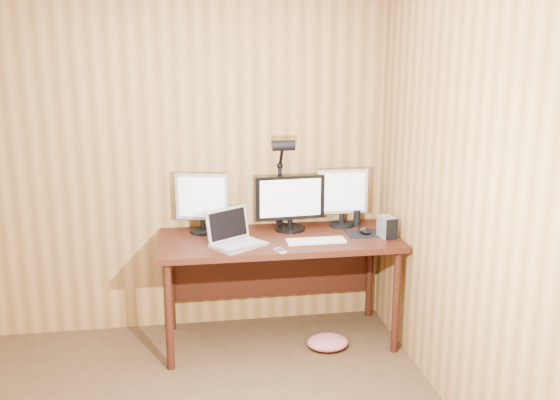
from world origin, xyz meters
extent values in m
plane|color=#AB773E|center=(0.00, 2.00, 1.25)|extent=(4.00, 0.00, 4.00)
plane|color=#AB773E|center=(1.75, 0.00, 1.25)|extent=(0.00, 4.00, 4.00)
cube|color=#34140A|center=(0.93, 1.63, 0.73)|extent=(1.60, 0.70, 0.04)
cube|color=#34140A|center=(0.93, 1.95, 0.45)|extent=(1.48, 0.02, 0.51)
cylinder|color=#34140A|center=(0.19, 1.34, 0.35)|extent=(0.05, 0.05, 0.71)
cylinder|color=#34140A|center=(0.19, 1.92, 0.35)|extent=(0.05, 0.05, 0.71)
cylinder|color=#34140A|center=(1.67, 1.34, 0.35)|extent=(0.05, 0.05, 0.71)
cylinder|color=#34140A|center=(1.67, 1.92, 0.35)|extent=(0.05, 0.05, 0.71)
cylinder|color=black|center=(1.03, 1.79, 0.76)|extent=(0.21, 0.21, 0.02)
cylinder|color=black|center=(1.03, 1.79, 0.80)|extent=(0.03, 0.03, 0.06)
cube|color=black|center=(1.03, 1.79, 0.98)|extent=(0.49, 0.07, 0.30)
cube|color=white|center=(1.04, 1.78, 0.98)|extent=(0.43, 0.04, 0.26)
cylinder|color=black|center=(0.43, 1.82, 0.76)|extent=(0.17, 0.17, 0.02)
cylinder|color=black|center=(0.43, 1.82, 0.81)|extent=(0.03, 0.03, 0.08)
cube|color=silver|center=(0.43, 1.82, 1.01)|extent=(0.36, 0.13, 0.32)
cube|color=white|center=(0.42, 1.80, 1.01)|extent=(0.31, 0.09, 0.27)
cylinder|color=black|center=(1.42, 1.84, 0.76)|extent=(0.17, 0.17, 0.02)
cylinder|color=black|center=(1.42, 1.84, 0.81)|extent=(0.03, 0.03, 0.08)
cube|color=silver|center=(1.42, 1.84, 1.00)|extent=(0.36, 0.04, 0.32)
cube|color=white|center=(1.42, 1.82, 1.00)|extent=(0.32, 0.01, 0.27)
cube|color=silver|center=(0.64, 1.47, 0.76)|extent=(0.39, 0.37, 0.02)
cube|color=silver|center=(0.58, 1.57, 0.88)|extent=(0.30, 0.22, 0.21)
cube|color=black|center=(0.58, 1.57, 0.88)|extent=(0.26, 0.19, 0.18)
cube|color=#B2B2B7|center=(0.64, 1.47, 0.77)|extent=(0.30, 0.27, 0.00)
cube|color=silver|center=(1.15, 1.49, 0.76)|extent=(0.39, 0.12, 0.02)
cube|color=white|center=(1.15, 1.49, 0.77)|extent=(0.36, 0.10, 0.00)
cube|color=black|center=(1.52, 1.61, 0.75)|extent=(0.25, 0.21, 0.00)
ellipsoid|color=black|center=(1.52, 1.61, 0.77)|extent=(0.10, 0.13, 0.04)
cube|color=silver|center=(1.65, 1.52, 0.82)|extent=(0.11, 0.14, 0.14)
cube|color=black|center=(1.66, 1.45, 0.82)|extent=(0.08, 0.02, 0.14)
cube|color=silver|center=(0.89, 1.33, 0.76)|extent=(0.08, 0.11, 0.01)
cube|color=black|center=(0.89, 1.33, 0.76)|extent=(0.05, 0.07, 0.00)
cylinder|color=black|center=(1.53, 1.82, 0.81)|extent=(0.05, 0.05, 0.12)
cube|color=black|center=(0.99, 1.94, 0.74)|extent=(0.05, 0.06, 0.06)
cylinder|color=black|center=(0.99, 1.94, 0.97)|extent=(0.03, 0.03, 0.43)
sphere|color=black|center=(0.99, 1.94, 1.18)|extent=(0.05, 0.05, 0.05)
cylinder|color=black|center=(0.99, 1.87, 1.27)|extent=(0.02, 0.15, 0.18)
cylinder|color=black|center=(0.99, 1.78, 1.35)|extent=(0.15, 0.07, 0.07)
camera|label=1|loc=(0.34, -2.14, 1.92)|focal=38.00mm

